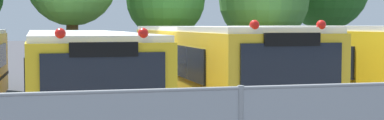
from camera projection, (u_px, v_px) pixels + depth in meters
The scene contains 4 objects.
ground_plane at pixel (146, 120), 15.20m from camera, with size 160.00×160.00×0.00m, color #38383D.
school_bus_1 at pixel (78, 72), 14.65m from camera, with size 2.83×11.58×2.51m.
school_bus_2 at pixel (209, 67), 15.49m from camera, with size 2.49×11.24×2.65m.
school_bus_3 at pixel (324, 65), 16.43m from camera, with size 2.61×10.83×2.67m.
Camera 1 is at (-2.46, -14.92, 2.55)m, focal length 52.95 mm.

